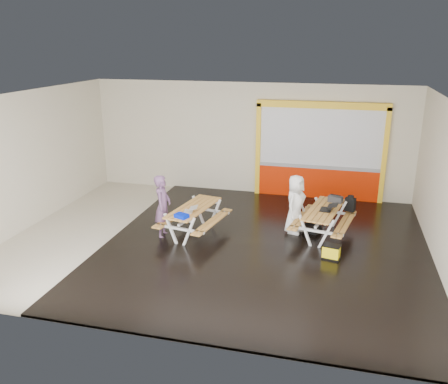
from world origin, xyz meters
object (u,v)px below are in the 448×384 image
(laptop_right, at_px, (328,208))
(dark_case, at_px, (311,229))
(person_left, at_px, (163,207))
(blue_pouch, at_px, (182,216))
(laptop_left, at_px, (190,210))
(picnic_table_left, at_px, (194,214))
(person_right, at_px, (295,204))
(toolbox, at_px, (335,199))
(picnic_table_right, at_px, (324,215))
(backpack, at_px, (350,203))
(fluke_bag, at_px, (331,252))

(laptop_right, bearing_deg, dark_case, 145.29)
(person_left, height_order, blue_pouch, person_left)
(laptop_left, xyz_separation_m, dark_case, (2.84, 1.19, -0.68))
(blue_pouch, relative_size, dark_case, 0.71)
(laptop_left, relative_size, laptop_right, 0.82)
(picnic_table_left, height_order, laptop_right, laptop_right)
(laptop_right, xyz_separation_m, blue_pouch, (-3.29, -1.34, -0.02))
(person_left, bearing_deg, laptop_left, -100.45)
(person_right, bearing_deg, laptop_right, -82.43)
(picnic_table_left, height_order, dark_case, picnic_table_left)
(picnic_table_left, height_order, toolbox, toolbox)
(toolbox, bearing_deg, laptop_left, -154.92)
(person_right, bearing_deg, person_left, 125.22)
(blue_pouch, distance_m, toolbox, 3.98)
(person_right, xyz_separation_m, laptop_right, (0.81, -0.14, 0.02))
(person_left, relative_size, blue_pouch, 5.34)
(picnic_table_right, height_order, toolbox, toolbox)
(backpack, bearing_deg, fluke_bag, -100.63)
(picnic_table_left, xyz_separation_m, blue_pouch, (-0.05, -0.77, 0.22))
(toolbox, bearing_deg, blue_pouch, -149.92)
(backpack, height_order, fluke_bag, backpack)
(laptop_right, xyz_separation_m, dark_case, (-0.39, 0.27, -0.69))
(laptop_left, bearing_deg, fluke_bag, -4.34)
(person_left, bearing_deg, dark_case, -77.39)
(laptop_right, relative_size, toolbox, 1.16)
(laptop_left, bearing_deg, dark_case, 22.84)
(dark_case, bearing_deg, backpack, 31.35)
(laptop_right, relative_size, blue_pouch, 1.52)
(picnic_table_left, bearing_deg, person_left, -158.51)
(picnic_table_left, relative_size, toolbox, 5.30)
(dark_case, bearing_deg, person_left, -162.53)
(dark_case, relative_size, fluke_bag, 1.00)
(person_right, height_order, toolbox, person_right)
(picnic_table_left, distance_m, backpack, 4.03)
(picnic_table_left, height_order, backpack, backpack)
(person_left, distance_m, backpack, 4.79)
(fluke_bag, bearing_deg, picnic_table_right, 101.36)
(laptop_left, distance_m, blue_pouch, 0.42)
(laptop_right, distance_m, blue_pouch, 3.56)
(picnic_table_left, bearing_deg, picnic_table_right, 11.93)
(picnic_table_right, bearing_deg, laptop_right, -40.36)
(toolbox, bearing_deg, laptop_right, -103.01)
(person_left, distance_m, person_right, 3.30)
(laptop_right, height_order, toolbox, toolbox)
(backpack, distance_m, fluke_bag, 2.10)
(picnic_table_left, xyz_separation_m, fluke_bag, (3.40, -0.61, -0.37))
(person_right, height_order, backpack, person_right)
(dark_case, bearing_deg, person_right, -163.66)
(picnic_table_right, distance_m, dark_case, 0.57)
(laptop_left, xyz_separation_m, laptop_right, (3.22, 0.93, 0.01))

